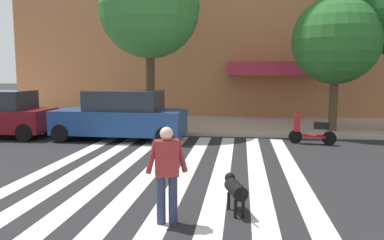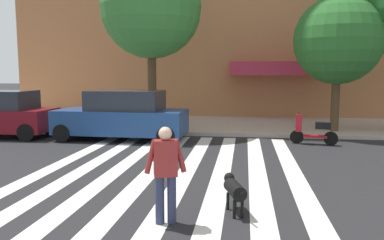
{
  "view_description": "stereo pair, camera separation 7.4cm",
  "coord_description": "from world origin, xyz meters",
  "views": [
    {
      "loc": [
        1.96,
        -0.95,
        2.51
      ],
      "look_at": [
        0.85,
        7.63,
        1.45
      ],
      "focal_mm": 35.96,
      "sensor_mm": 36.0,
      "label": 1
    },
    {
      "loc": [
        2.04,
        -0.94,
        2.51
      ],
      "look_at": [
        0.85,
        7.63,
        1.45
      ],
      "focal_mm": 35.96,
      "sensor_mm": 36.0,
      "label": 2
    }
  ],
  "objects": [
    {
      "name": "street_tree_nearest",
      "position": [
        -1.94,
        15.27,
        5.23
      ],
      "size": [
        4.27,
        4.27,
        7.24
      ],
      "color": "#4C3823",
      "rests_on": "sidewalk_far"
    },
    {
      "name": "sidewalk_far",
      "position": [
        0.0,
        17.15,
        0.07
      ],
      "size": [
        80.0,
        6.0,
        0.15
      ],
      "primitive_type": "cube",
      "color": "#B19F94",
      "rests_on": "ground_plane"
    },
    {
      "name": "street_tree_middle",
      "position": [
        5.7,
        15.39,
        3.81
      ],
      "size": [
        3.54,
        3.54,
        5.44
      ],
      "color": "#4C3823",
      "rests_on": "sidewalk_far"
    },
    {
      "name": "crosswalk_stripes",
      "position": [
        0.13,
        7.07,
        0.0
      ],
      "size": [
        6.75,
        13.55,
        0.01
      ],
      "color": "silver",
      "rests_on": "ground_plane"
    },
    {
      "name": "pedestrian_dog_walker",
      "position": [
        0.75,
        5.13,
        0.93
      ],
      "size": [
        0.7,
        0.34,
        1.64
      ],
      "color": "#282D4C",
      "rests_on": "ground_plane"
    },
    {
      "name": "parked_car_behind_first",
      "position": [
        -2.53,
        12.94,
        0.91
      ],
      "size": [
        4.91,
        2.1,
        1.87
      ],
      "color": "navy",
      "rests_on": "ground_plane"
    },
    {
      "name": "parked_scooter",
      "position": [
        4.46,
        12.93,
        0.48
      ],
      "size": [
        1.62,
        0.6,
        1.11
      ],
      "color": "black",
      "rests_on": "ground_plane"
    },
    {
      "name": "ground_plane",
      "position": [
        0.0,
        7.07,
        0.0
      ],
      "size": [
        160.0,
        160.0,
        0.0
      ],
      "primitive_type": "plane",
      "color": "#232326"
    },
    {
      "name": "dog_on_leash",
      "position": [
        1.87,
        5.8,
        0.44
      ],
      "size": [
        0.46,
        1.02,
        0.65
      ],
      "color": "black",
      "rests_on": "ground_plane"
    }
  ]
}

